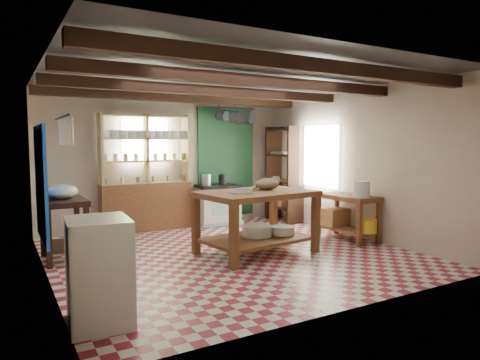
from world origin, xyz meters
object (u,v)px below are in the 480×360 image
cat (267,184)px  white_cabinet (99,271)px  stove (218,205)px  prep_table (64,229)px  work_table (256,222)px  right_counter (347,217)px

cat → white_cabinet: bearing=-168.9°
stove → prep_table: 3.35m
work_table → right_counter: (1.83, -0.01, -0.08)m
prep_table → work_table: bearing=-23.2°
right_counter → cat: cat is taller
stove → white_cabinet: white_cabinet is taller
stove → right_counter: size_ratio=0.77×
stove → cat: bearing=-93.1°
white_cabinet → cat: size_ratio=2.47×
right_counter → work_table: bearing=178.9°
white_cabinet → right_counter: bearing=22.1°
stove → right_counter: bearing=-56.8°
prep_table → right_counter: bearing=-14.4°
work_table → right_counter: 1.83m
stove → prep_table: size_ratio=0.95×
work_table → stove: bearing=70.2°
white_cabinet → stove: bearing=54.8°
stove → cat: size_ratio=2.09×
white_cabinet → prep_table: bearing=94.0°
prep_table → cat: 3.02m
work_table → cat: cat is taller
white_cabinet → right_counter: 4.62m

